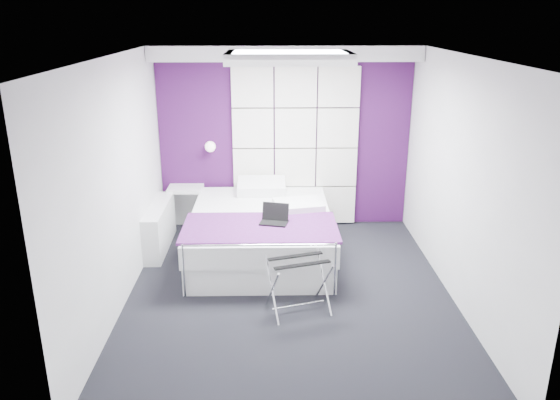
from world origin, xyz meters
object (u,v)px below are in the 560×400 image
luggage_rack (299,285)px  nightstand (186,189)px  wall_lamp (211,146)px  radiator (159,227)px  bed (261,232)px  laptop (274,218)px

luggage_rack → nightstand: bearing=105.6°
wall_lamp → radiator: 1.35m
wall_lamp → luggage_rack: wall_lamp is taller
bed → laptop: laptop is taller
wall_lamp → radiator: size_ratio=0.12×
radiator → nightstand: (0.26, 0.72, 0.30)m
nightstand → laptop: (1.26, -1.40, 0.07)m
wall_lamp → laptop: (0.88, -1.44, -0.54)m
wall_lamp → laptop: bearing=-58.6°
bed → wall_lamp: bearing=125.2°
luggage_rack → laptop: (-0.25, 0.99, 0.38)m
wall_lamp → luggage_rack: size_ratio=0.25×
wall_lamp → laptop: wall_lamp is taller
wall_lamp → luggage_rack: bearing=-65.1°
radiator → nightstand: 0.82m
radiator → bed: (1.36, -0.26, 0.03)m
radiator → bed: bearing=-10.7°
luggage_rack → laptop: bearing=87.4°
radiator → laptop: laptop is taller
bed → luggage_rack: size_ratio=3.68×
bed → nightstand: size_ratio=4.45×
radiator → nightstand: bearing=70.2°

